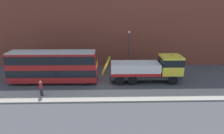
% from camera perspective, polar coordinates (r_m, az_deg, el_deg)
% --- Properties ---
extents(ground_plane, '(120.00, 120.00, 0.00)m').
position_cam_1_polar(ground_plane, '(25.00, -2.46, -4.39)').
color(ground_plane, '#424247').
extents(near_kerb, '(60.00, 2.80, 0.15)m').
position_cam_1_polar(near_kerb, '(21.14, -2.64, -8.53)').
color(near_kerb, gray).
rests_on(near_kerb, ground_plane).
extents(building_facade, '(60.00, 1.50, 16.00)m').
position_cam_1_polar(building_facade, '(30.76, -2.44, 15.28)').
color(building_facade, brown).
rests_on(building_facade, ground_plane).
extents(recovery_tow_truck, '(10.15, 2.72, 3.67)m').
position_cam_1_polar(recovery_tow_truck, '(24.95, 10.91, -0.44)').
color(recovery_tow_truck, '#2D2D2D').
rests_on(recovery_tow_truck, ground_plane).
extents(double_decker_bus, '(11.07, 2.65, 4.06)m').
position_cam_1_polar(double_decker_bus, '(25.17, -17.04, 0.37)').
color(double_decker_bus, '#AD1E1E').
rests_on(double_decker_bus, ground_plane).
extents(pedestrian_onlooker, '(0.43, 0.48, 1.71)m').
position_cam_1_polar(pedestrian_onlooker, '(21.94, -20.28, -6.05)').
color(pedestrian_onlooker, '#232333').
rests_on(pedestrian_onlooker, near_kerb).
extents(street_lamp, '(0.36, 0.36, 5.83)m').
position_cam_1_polar(street_lamp, '(29.34, 5.00, 6.04)').
color(street_lamp, '#38383D').
rests_on(street_lamp, ground_plane).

